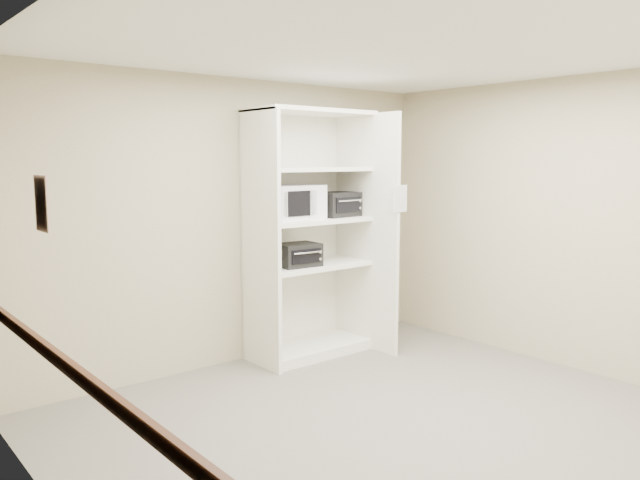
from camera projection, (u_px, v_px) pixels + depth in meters
floor at (388, 424)px, 4.60m from camera, size 4.50×4.00×0.01m
ceiling at (394, 48)px, 4.26m from camera, size 4.50×4.00×0.01m
wall_back at (240, 222)px, 5.96m from camera, size 4.50×0.02×2.70m
wall_left at (66, 283)px, 3.01m from camera, size 0.02×4.00×2.70m
wall_right at (558, 223)px, 5.85m from camera, size 0.02×4.00×2.70m
shelving_unit at (313, 242)px, 6.18m from camera, size 1.24×0.92×2.42m
microwave at (292, 202)px, 6.03m from camera, size 0.55×0.42×0.33m
toaster_oven_upper at (336, 204)px, 6.32m from camera, size 0.46×0.36×0.25m
toaster_oven_lower at (298, 255)px, 6.01m from camera, size 0.42×0.33×0.22m
paper_sign at (400, 199)px, 6.00m from camera, size 0.20×0.02×0.25m
chair_rail at (75, 372)px, 3.08m from camera, size 0.04×3.98×0.08m
wall_poster at (42, 203)px, 3.25m from camera, size 0.01×0.21×0.30m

